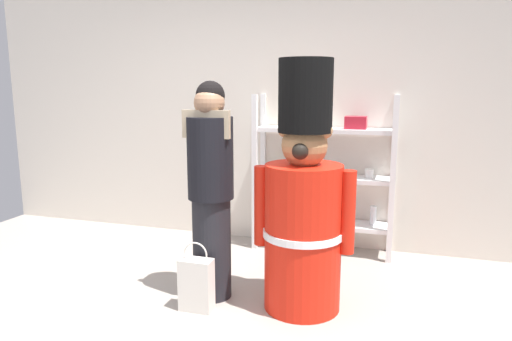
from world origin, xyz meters
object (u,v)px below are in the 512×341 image
object	(u,v)px
teddy_bear_guard	(303,209)
person_shopper	(211,188)
merchandise_shelf	(323,173)
shopping_bag	(196,284)

from	to	relation	value
teddy_bear_guard	person_shopper	bearing A→B (deg)	-178.17
teddy_bear_guard	merchandise_shelf	bearing A→B (deg)	92.91
merchandise_shelf	shopping_bag	xyz separation A→B (m)	(-0.65, -1.52, -0.57)
merchandise_shelf	person_shopper	bearing A→B (deg)	-116.36
person_shopper	shopping_bag	xyz separation A→B (m)	(-0.02, -0.25, -0.66)
teddy_bear_guard	shopping_bag	bearing A→B (deg)	-159.18
teddy_bear_guard	person_shopper	xyz separation A→B (m)	(-0.69, -0.02, 0.11)
person_shopper	teddy_bear_guard	bearing A→B (deg)	1.83
merchandise_shelf	teddy_bear_guard	distance (m)	1.25
teddy_bear_guard	person_shopper	distance (m)	0.70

